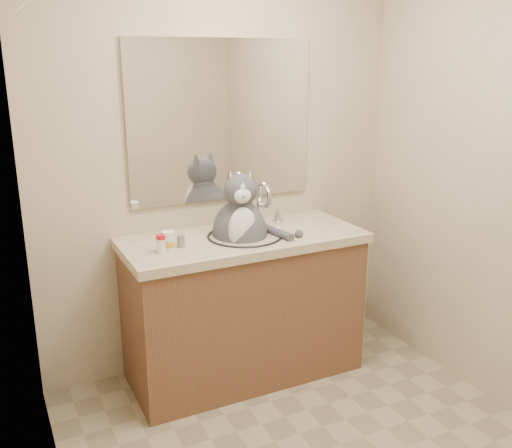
{
  "coord_description": "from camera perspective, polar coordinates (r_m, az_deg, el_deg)",
  "views": [
    {
      "loc": [
        -1.26,
        -1.76,
        1.8
      ],
      "look_at": [
        -0.08,
        0.65,
        1.01
      ],
      "focal_mm": 40.0,
      "sensor_mm": 36.0,
      "label": 1
    }
  ],
  "objects": [
    {
      "name": "grey_canister",
      "position": [
        2.98,
        -7.53,
        -1.72
      ],
      "size": [
        0.04,
        0.04,
        0.06
      ],
      "rotation": [
        0.0,
        0.0,
        0.06
      ],
      "color": "gray",
      "rests_on": "vanity"
    },
    {
      "name": "room",
      "position": [
        2.25,
        9.08,
        0.73
      ],
      "size": [
        2.22,
        2.52,
        2.42
      ],
      "color": "gray",
      "rests_on": "ground"
    },
    {
      "name": "pill_bottle_redcap",
      "position": [
        2.9,
        -9.42,
        -1.93
      ],
      "size": [
        0.07,
        0.07,
        0.09
      ],
      "rotation": [
        0.0,
        0.0,
        -0.32
      ],
      "color": "white",
      "rests_on": "vanity"
    },
    {
      "name": "mirror",
      "position": [
        3.27,
        -3.4,
        10.23
      ],
      "size": [
        1.1,
        0.02,
        0.9
      ],
      "primitive_type": "cube",
      "color": "white",
      "rests_on": "room"
    },
    {
      "name": "cat",
      "position": [
        3.14,
        -1.57,
        -0.57
      ],
      "size": [
        0.41,
        0.43,
        0.6
      ],
      "rotation": [
        0.0,
        0.0,
        -0.28
      ],
      "color": "#48484E",
      "rests_on": "vanity"
    },
    {
      "name": "vanity",
      "position": [
        3.3,
        -1.24,
        -7.9
      ],
      "size": [
        1.34,
        0.59,
        1.12
      ],
      "color": "brown",
      "rests_on": "ground"
    },
    {
      "name": "pill_bottle_orange",
      "position": [
        2.91,
        -8.77,
        -1.79
      ],
      "size": [
        0.08,
        0.08,
        0.11
      ],
      "rotation": [
        0.0,
        0.0,
        -0.42
      ],
      "color": "white",
      "rests_on": "vanity"
    },
    {
      "name": "shower_curtain",
      "position": [
        2.02,
        -18.31,
        -6.77
      ],
      "size": [
        0.02,
        1.3,
        1.93
      ],
      "color": "beige",
      "rests_on": "ground"
    }
  ]
}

